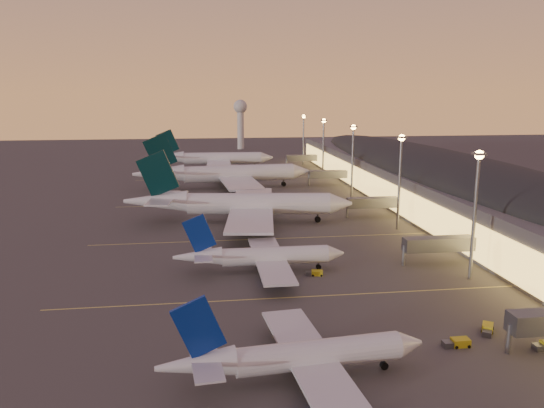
{
  "coord_description": "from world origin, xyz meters",
  "views": [
    {
      "loc": [
        -16.94,
        -94.88,
        36.53
      ],
      "look_at": [
        2.0,
        45.0,
        7.0
      ],
      "focal_mm": 35.0,
      "sensor_mm": 36.0,
      "label": 1
    }
  ],
  "objects_px": {
    "radar_tower": "(240,116)",
    "baggage_tug_c": "(315,273)",
    "airliner_narrow_north": "(260,257)",
    "airliner_wide_near": "(239,204)",
    "airliner_wide_mid": "(224,174)",
    "baggage_tug_d": "(487,329)",
    "airliner_narrow_south": "(296,357)",
    "baggage_tug_a": "(457,343)",
    "airliner_wide_far": "(212,158)"
  },
  "relations": [
    {
      "from": "airliner_narrow_north",
      "to": "airliner_wide_far",
      "type": "bearing_deg",
      "value": 92.33
    },
    {
      "from": "radar_tower",
      "to": "baggage_tug_c",
      "type": "xyz_separation_m",
      "value": [
        -4.38,
        -253.79,
        -21.4
      ]
    },
    {
      "from": "airliner_wide_far",
      "to": "baggage_tug_c",
      "type": "bearing_deg",
      "value": -81.68
    },
    {
      "from": "radar_tower",
      "to": "baggage_tug_d",
      "type": "bearing_deg",
      "value": -86.63
    },
    {
      "from": "baggage_tug_d",
      "to": "airliner_wide_far",
      "type": "bearing_deg",
      "value": 43.78
    },
    {
      "from": "airliner_wide_near",
      "to": "baggage_tug_c",
      "type": "distance_m",
      "value": 49.27
    },
    {
      "from": "radar_tower",
      "to": "baggage_tug_c",
      "type": "bearing_deg",
      "value": -90.99
    },
    {
      "from": "airliner_narrow_north",
      "to": "airliner_wide_near",
      "type": "relative_size",
      "value": 0.54
    },
    {
      "from": "airliner_narrow_north",
      "to": "airliner_wide_mid",
      "type": "xyz_separation_m",
      "value": [
        -2.84,
        100.52,
        2.39
      ]
    },
    {
      "from": "airliner_narrow_north",
      "to": "baggage_tug_a",
      "type": "height_order",
      "value": "airliner_narrow_north"
    },
    {
      "from": "airliner_wide_near",
      "to": "radar_tower",
      "type": "relative_size",
      "value": 2.02
    },
    {
      "from": "airliner_wide_far",
      "to": "radar_tower",
      "type": "height_order",
      "value": "radar_tower"
    },
    {
      "from": "airliner_wide_near",
      "to": "airliner_wide_far",
      "type": "distance_m",
      "value": 113.58
    },
    {
      "from": "airliner_narrow_north",
      "to": "airliner_wide_mid",
      "type": "distance_m",
      "value": 100.59
    },
    {
      "from": "airliner_wide_far",
      "to": "baggage_tug_a",
      "type": "relative_size",
      "value": 15.27
    },
    {
      "from": "airliner_wide_near",
      "to": "airliner_wide_far",
      "type": "height_order",
      "value": "airliner_wide_near"
    },
    {
      "from": "airliner_wide_mid",
      "to": "airliner_wide_far",
      "type": "distance_m",
      "value": 56.91
    },
    {
      "from": "airliner_narrow_south",
      "to": "airliner_wide_mid",
      "type": "relative_size",
      "value": 0.52
    },
    {
      "from": "airliner_narrow_south",
      "to": "baggage_tug_c",
      "type": "height_order",
      "value": "airliner_narrow_south"
    },
    {
      "from": "airliner_narrow_south",
      "to": "baggage_tug_c",
      "type": "bearing_deg",
      "value": 68.9
    },
    {
      "from": "baggage_tug_a",
      "to": "airliner_wide_near",
      "type": "bearing_deg",
      "value": 107.96
    },
    {
      "from": "airliner_wide_mid",
      "to": "radar_tower",
      "type": "height_order",
      "value": "radar_tower"
    },
    {
      "from": "airliner_narrow_south",
      "to": "airliner_wide_near",
      "type": "xyz_separation_m",
      "value": [
        -0.98,
        86.9,
        2.12
      ]
    },
    {
      "from": "airliner_narrow_south",
      "to": "airliner_wide_mid",
      "type": "height_order",
      "value": "airliner_wide_mid"
    },
    {
      "from": "baggage_tug_c",
      "to": "baggage_tug_d",
      "type": "bearing_deg",
      "value": -43.24
    },
    {
      "from": "airliner_narrow_south",
      "to": "airliner_wide_far",
      "type": "xyz_separation_m",
      "value": [
        -6.03,
        200.37,
        1.74
      ]
    },
    {
      "from": "radar_tower",
      "to": "baggage_tug_a",
      "type": "bearing_deg",
      "value": -88.05
    },
    {
      "from": "airliner_narrow_north",
      "to": "airliner_wide_far",
      "type": "height_order",
      "value": "airliner_wide_far"
    },
    {
      "from": "airliner_wide_near",
      "to": "baggage_tug_a",
      "type": "bearing_deg",
      "value": -64.93
    },
    {
      "from": "airliner_narrow_north",
      "to": "radar_tower",
      "type": "distance_m",
      "value": 251.26
    },
    {
      "from": "airliner_narrow_north",
      "to": "airliner_narrow_south",
      "type": "bearing_deg",
      "value": -90.26
    },
    {
      "from": "baggage_tug_a",
      "to": "airliner_wide_mid",
      "type": "bearing_deg",
      "value": 101.44
    },
    {
      "from": "airliner_wide_near",
      "to": "airliner_wide_mid",
      "type": "xyz_separation_m",
      "value": [
        -1.63,
        56.67,
        0.29
      ]
    },
    {
      "from": "airliner_wide_mid",
      "to": "baggage_tug_a",
      "type": "distance_m",
      "value": 140.37
    },
    {
      "from": "airliner_narrow_south",
      "to": "airliner_narrow_north",
      "type": "distance_m",
      "value": 43.05
    },
    {
      "from": "airliner_wide_mid",
      "to": "baggage_tug_c",
      "type": "height_order",
      "value": "airliner_wide_mid"
    },
    {
      "from": "airliner_narrow_south",
      "to": "airliner_narrow_north",
      "type": "relative_size",
      "value": 1.0
    },
    {
      "from": "radar_tower",
      "to": "airliner_wide_far",
      "type": "bearing_deg",
      "value": -103.02
    },
    {
      "from": "airliner_wide_mid",
      "to": "airliner_wide_far",
      "type": "height_order",
      "value": "airliner_wide_mid"
    },
    {
      "from": "airliner_wide_near",
      "to": "baggage_tug_c",
      "type": "xyz_separation_m",
      "value": [
        12.03,
        -47.53,
        -4.93
      ]
    },
    {
      "from": "baggage_tug_d",
      "to": "airliner_narrow_south",
      "type": "bearing_deg",
      "value": 139.52
    },
    {
      "from": "airliner_narrow_south",
      "to": "airliner_wide_mid",
      "type": "bearing_deg",
      "value": 85.62
    },
    {
      "from": "airliner_narrow_north",
      "to": "airliner_wide_far",
      "type": "xyz_separation_m",
      "value": [
        -6.27,
        157.32,
        1.73
      ]
    },
    {
      "from": "airliner_narrow_north",
      "to": "airliner_wide_mid",
      "type": "height_order",
      "value": "airliner_wide_mid"
    },
    {
      "from": "airliner_narrow_north",
      "to": "airliner_wide_near",
      "type": "distance_m",
      "value": 43.92
    },
    {
      "from": "airliner_wide_mid",
      "to": "baggage_tug_c",
      "type": "relative_size",
      "value": 18.72
    },
    {
      "from": "airliner_wide_mid",
      "to": "airliner_narrow_north",
      "type": "bearing_deg",
      "value": -93.05
    },
    {
      "from": "airliner_narrow_south",
      "to": "baggage_tug_a",
      "type": "xyz_separation_m",
      "value": [
        25.21,
        6.08,
        -2.75
      ]
    },
    {
      "from": "radar_tower",
      "to": "baggage_tug_a",
      "type": "xyz_separation_m",
      "value": [
        9.78,
        -287.08,
        -21.33
      ]
    },
    {
      "from": "airliner_wide_near",
      "to": "airliner_wide_far",
      "type": "xyz_separation_m",
      "value": [
        -5.05,
        113.47,
        -0.37
      ]
    }
  ]
}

